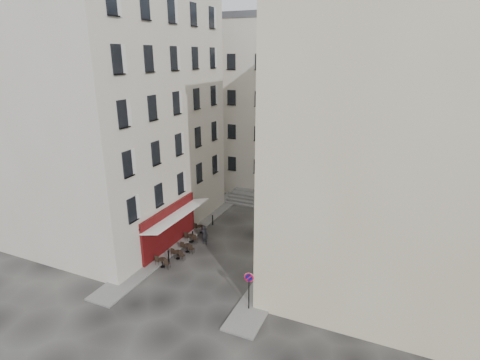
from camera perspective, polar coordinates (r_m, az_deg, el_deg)
The scene contains 18 objects.
ground at distance 28.21m, azimuth -4.00°, elevation -12.78°, with size 90.00×90.00×0.00m, color black.
sidewalk_left at distance 33.22m, azimuth -7.73°, elevation -7.69°, with size 2.00×22.00×0.12m, color slate.
sidewalk_right at distance 29.12m, azimuth 6.86°, elevation -11.67°, with size 2.00×18.00×0.12m, color slate.
building_left at distance 32.97m, azimuth -18.53°, elevation 10.04°, with size 12.20×16.20×20.60m.
building_right at distance 25.31m, azimuth 21.16°, elevation 5.11°, with size 12.20×14.20×18.60m.
building_back at distance 42.44m, azimuth 6.66°, elevation 11.20°, with size 18.20×10.20×18.60m.
cafe_storefront at distance 30.09m, azimuth -10.54°, elevation -6.91°, with size 1.74×7.30×3.50m.
stone_steps at distance 38.42m, azimuth 4.71°, elevation -3.29°, with size 9.00×3.15×0.80m.
bollard_near at distance 28.71m, azimuth -10.84°, elevation -11.28°, with size 0.12×0.12×0.98m.
bollard_mid at distance 31.28m, azimuth -7.22°, elevation -8.46°, with size 0.12×0.12×0.98m.
bollard_far at distance 34.01m, azimuth -4.20°, elevation -6.04°, with size 0.12×0.12×0.98m.
no_parking_sign at distance 22.87m, azimuth 1.37°, elevation -15.59°, with size 0.58×0.13×2.56m.
bistro_table_a at distance 28.23m, azimuth -11.70°, elevation -12.12°, with size 1.21×0.57×0.85m.
bistro_table_b at distance 29.06m, azimuth -9.42°, elevation -11.07°, with size 1.14×0.53×0.80m.
bistro_table_c at distance 29.86m, azimuth -8.01°, elevation -10.13°, with size 1.15×0.54×0.81m.
bistro_table_d at distance 31.23m, azimuth -7.45°, elevation -8.72°, with size 1.18×0.56×0.83m.
bistro_table_e at distance 32.75m, azimuth -6.10°, elevation -7.32°, with size 1.16×0.54×0.81m.
pedestrian at distance 30.71m, azimuth -5.42°, elevation -8.32°, with size 0.59×0.39×1.62m, color #222328.
Camera 1 is at (11.45, -21.22, 14.65)m, focal length 28.00 mm.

